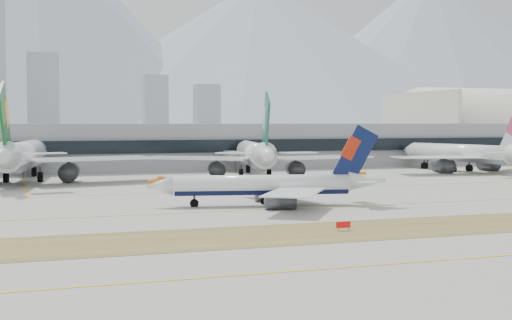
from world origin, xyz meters
name	(u,v)px	position (x,y,z in m)	size (l,w,h in m)	color
ground	(298,205)	(0.00, 0.00, 0.00)	(3000.00, 3000.00, 0.00)	#9A9990
apron_markings	(478,256)	(0.00, -53.95, 0.02)	(360.00, 122.22, 0.06)	brown
taxiing_airliner	(271,186)	(-5.40, 0.30, 3.64)	(44.66, 38.31, 15.11)	white
widebody_eva	(22,157)	(-47.69, 69.06, 6.60)	(68.71, 67.99, 24.82)	white
widebody_cathay	(255,156)	(13.95, 64.69, 6.16)	(63.47, 63.13, 23.17)	white
widebody_china_air	(464,154)	(82.77, 65.41, 5.43)	(56.36, 55.84, 20.41)	white
terminal	(168,146)	(0.00, 114.84, 7.50)	(280.00, 43.10, 15.00)	gray
hangar	(507,157)	(154.56, 135.00, 0.14)	(91.00, 60.00, 60.00)	silver
hold_sign_left	(343,225)	(-6.41, -32.00, 0.88)	(2.20, 0.15, 1.35)	red
gse_c	(359,178)	(34.42, 42.20, 1.05)	(3.55, 2.00, 2.60)	orange
gse_b	(157,183)	(-18.08, 43.63, 1.05)	(3.55, 2.00, 2.60)	orange
mountain_ridge	(51,41)	(33.00, 1404.14, 181.85)	(2830.00, 1120.00, 470.00)	#9EA8B7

